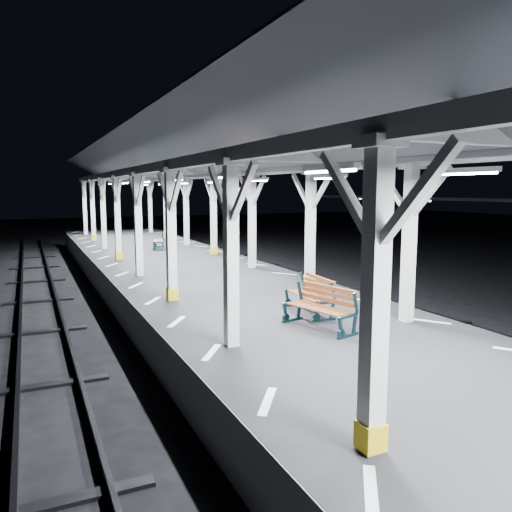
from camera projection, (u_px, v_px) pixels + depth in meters
ground at (279, 352)px, 11.72m from camera, size 120.00×120.00×0.00m
platform at (279, 331)px, 11.66m from camera, size 6.00×50.00×1.00m
hazard_stripes_left at (177, 322)px, 10.58m from camera, size 1.00×48.00×0.01m
hazard_stripes_right at (365, 300)px, 12.60m from camera, size 1.00×48.00×0.01m
track_left at (50, 383)px, 9.65m from camera, size 2.20×60.00×0.16m
track_right at (440, 325)px, 13.78m from camera, size 2.20×60.00×0.16m
canopy at (281, 155)px, 11.10m from camera, size 5.40×49.00×4.65m
bench_near at (322, 306)px, 10.05m from camera, size 0.96×1.67×0.85m
bench_mid at (312, 294)px, 11.30m from camera, size 0.68×1.56×0.83m
bench_far at (161, 240)px, 23.36m from camera, size 0.91×1.59×0.81m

